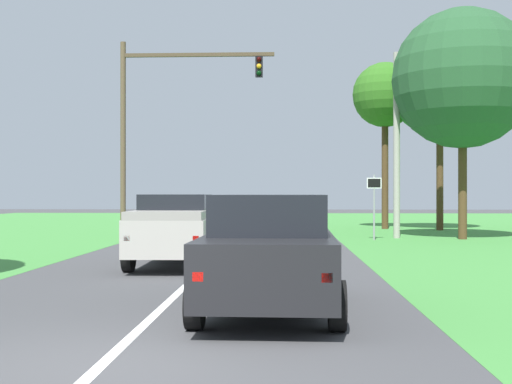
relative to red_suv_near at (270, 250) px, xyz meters
name	(u,v)px	position (x,y,z in m)	size (l,w,h in m)	color
ground_plane	(215,258)	(-1.83, 8.80, -1.01)	(120.00, 120.00, 0.00)	#424244
lane_centre_stripe	(130,338)	(-1.83, -2.20, -1.00)	(0.16, 42.68, 0.01)	white
red_suv_near	(270,250)	(0.00, 0.00, 0.00)	(2.33, 5.03, 1.92)	black
pickup_truck_lead	(177,229)	(-2.65, 6.75, -0.02)	(2.25, 5.33, 1.91)	#B7B2A8
traffic_light	(159,110)	(-5.32, 18.43, 4.60)	(6.85, 0.40, 8.67)	brown
keep_moving_sign	(374,198)	(3.94, 16.77, 0.72)	(0.60, 0.09, 2.71)	gray
oak_tree_right	(463,79)	(7.72, 17.43, 5.74)	(5.89, 5.89, 9.71)	#4C351E
utility_pole_right	(397,145)	(5.06, 17.95, 2.99)	(0.28, 0.28, 8.00)	#9E998E
extra_tree_1	(440,87)	(8.37, 24.37, 6.47)	(5.18, 5.18, 10.09)	#4C351E
extra_tree_2	(385,96)	(5.69, 25.49, 6.19)	(3.51, 3.51, 9.03)	#4C351E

